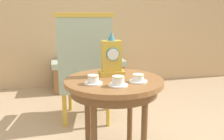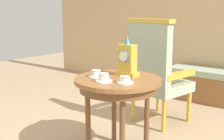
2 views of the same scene
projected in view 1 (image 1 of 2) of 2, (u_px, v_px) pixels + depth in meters
name	position (u px, v px, depth m)	size (l,w,h in m)	color
side_table	(114.00, 90.00, 1.88)	(0.72, 0.72, 0.68)	brown
teacup_left	(93.00, 80.00, 1.74)	(0.12, 0.12, 0.06)	white
teacup_right	(118.00, 81.00, 1.70)	(0.13, 0.13, 0.07)	white
teacup_center	(138.00, 78.00, 1.79)	(0.13, 0.13, 0.06)	white
mantel_clock	(111.00, 58.00, 1.95)	(0.19, 0.11, 0.34)	gold
armchair	(86.00, 67.00, 2.63)	(0.63, 0.62, 1.14)	#9EB299
window_bench	(89.00, 75.00, 3.85)	(1.06, 0.40, 0.44)	#9EB299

